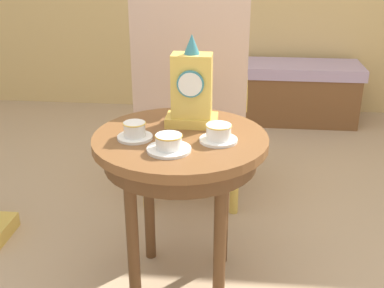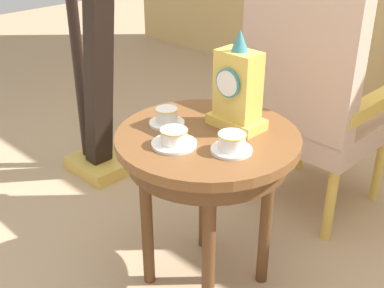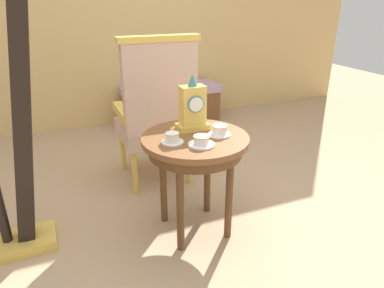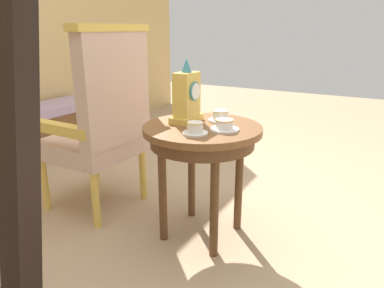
# 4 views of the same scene
# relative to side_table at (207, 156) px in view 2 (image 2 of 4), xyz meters

# --- Properties ---
(ground_plane) EXTENTS (10.00, 10.00, 0.00)m
(ground_plane) POSITION_rel_side_table_xyz_m (0.06, 0.01, -0.55)
(ground_plane) COLOR tan
(side_table) EXTENTS (0.62, 0.62, 0.63)m
(side_table) POSITION_rel_side_table_xyz_m (0.00, 0.00, 0.00)
(side_table) COLOR brown
(side_table) RESTS_ON ground
(teacup_left) EXTENTS (0.12, 0.12, 0.06)m
(teacup_left) POSITION_rel_side_table_xyz_m (-0.15, -0.04, 0.11)
(teacup_left) COLOR white
(teacup_left) RESTS_ON side_table
(teacup_right) EXTENTS (0.15, 0.15, 0.06)m
(teacup_right) POSITION_rel_side_table_xyz_m (-0.02, -0.14, 0.11)
(teacup_right) COLOR white
(teacup_right) RESTS_ON side_table
(teacup_center) EXTENTS (0.13, 0.13, 0.06)m
(teacup_center) POSITION_rel_side_table_xyz_m (0.14, -0.04, 0.11)
(teacup_center) COLOR white
(teacup_center) RESTS_ON side_table
(mantel_clock) EXTENTS (0.19, 0.11, 0.34)m
(mantel_clock) POSITION_rel_side_table_xyz_m (0.03, 0.11, 0.22)
(mantel_clock) COLOR gold
(mantel_clock) RESTS_ON side_table
(armchair) EXTENTS (0.56, 0.53, 1.14)m
(armchair) POSITION_rel_side_table_xyz_m (-0.03, 0.68, 0.04)
(armchair) COLOR #CCA893
(armchair) RESTS_ON ground
(harp) EXTENTS (0.40, 0.24, 1.72)m
(harp) POSITION_rel_side_table_xyz_m (-0.96, 0.21, 0.14)
(harp) COLOR gold
(harp) RESTS_ON ground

